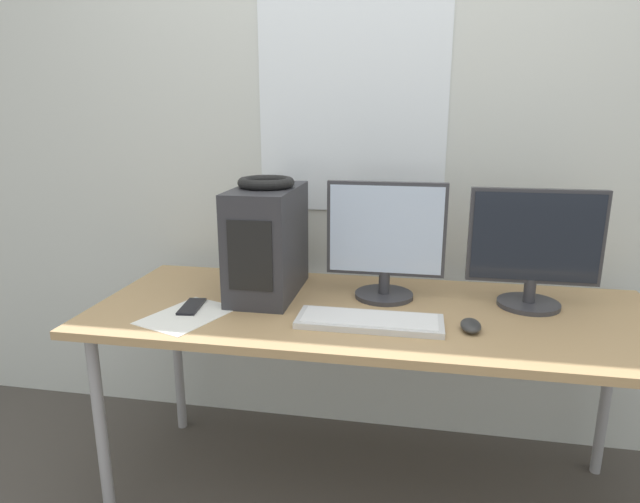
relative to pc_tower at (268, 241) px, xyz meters
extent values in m
cube|color=silver|center=(0.40, 0.41, 0.41)|extent=(8.00, 0.06, 2.70)
cube|color=white|center=(0.25, 0.37, 0.62)|extent=(0.76, 0.01, 1.12)
cube|color=tan|center=(0.40, -0.10, -0.21)|extent=(1.93, 0.75, 0.03)
cylinder|color=#99999E|center=(-0.48, -0.40, -0.58)|extent=(0.04, 0.04, 0.72)
cylinder|color=#99999E|center=(-0.48, 0.20, -0.58)|extent=(0.04, 0.04, 0.72)
cylinder|color=#99999E|center=(1.28, 0.20, -0.58)|extent=(0.04, 0.04, 0.72)
cube|color=#2D2D33|center=(0.00, 0.00, 0.00)|extent=(0.22, 0.42, 0.40)
cube|color=black|center=(0.00, -0.21, 0.00)|extent=(0.15, 0.00, 0.24)
torus|color=black|center=(0.00, 0.00, 0.22)|extent=(0.20, 0.20, 0.04)
cylinder|color=#333338|center=(0.43, 0.03, -0.19)|extent=(0.21, 0.21, 0.02)
cylinder|color=#333338|center=(0.43, 0.03, -0.14)|extent=(0.04, 0.04, 0.08)
cube|color=#333338|center=(0.43, 0.03, 0.06)|extent=(0.42, 0.03, 0.33)
cube|color=silver|center=(0.43, 0.01, 0.06)|extent=(0.39, 0.00, 0.31)
cylinder|color=#333338|center=(0.93, 0.03, -0.19)|extent=(0.21, 0.21, 0.02)
cylinder|color=#333338|center=(0.93, 0.03, -0.14)|extent=(0.04, 0.04, 0.08)
cube|color=#333338|center=(0.93, 0.03, 0.05)|extent=(0.44, 0.03, 0.32)
cube|color=black|center=(0.93, 0.01, 0.05)|extent=(0.41, 0.00, 0.30)
cube|color=silver|center=(0.40, -0.24, -0.19)|extent=(0.46, 0.17, 0.02)
cube|color=white|center=(0.40, -0.24, -0.18)|extent=(0.43, 0.14, 0.00)
ellipsoid|color=#2D2D2D|center=(0.71, -0.23, -0.18)|extent=(0.06, 0.10, 0.03)
cube|color=black|center=(-0.22, -0.21, -0.19)|extent=(0.08, 0.16, 0.01)
cube|color=white|center=(-0.20, -0.27, -0.20)|extent=(0.30, 0.35, 0.00)
camera|label=1|loc=(0.53, -1.83, 0.46)|focal=30.00mm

